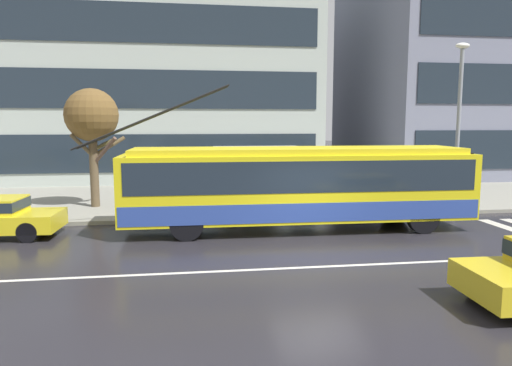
{
  "coord_description": "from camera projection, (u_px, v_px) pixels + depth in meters",
  "views": [
    {
      "loc": [
        -3.55,
        -12.16,
        3.6
      ],
      "look_at": [
        -1.27,
        3.7,
        1.52
      ],
      "focal_mm": 32.6,
      "sensor_mm": 36.0,
      "label": 1
    }
  ],
  "objects": [
    {
      "name": "trolleybus",
      "position": [
        299.0,
        184.0,
        15.66
      ],
      "size": [
        13.07,
        2.71,
        4.81
      ],
      "color": "yellow",
      "rests_on": "ground_plane"
    },
    {
      "name": "ground_plane",
      "position": [
        320.0,
        253.0,
        12.9
      ],
      "size": [
        160.0,
        160.0,
        0.0
      ],
      "primitive_type": "plane",
      "color": "#27252B"
    },
    {
      "name": "sidewalk_slab",
      "position": [
        265.0,
        197.0,
        22.31
      ],
      "size": [
        80.0,
        10.0,
        0.14
      ],
      "primitive_type": "cube",
      "color": "gray",
      "rests_on": "ground_plane"
    },
    {
      "name": "office_tower_corner_left",
      "position": [
        154.0,
        15.0,
        30.99
      ],
      "size": [
        20.37,
        13.25,
        21.48
      ],
      "color": "#ABB6AE",
      "rests_on": "ground_plane"
    },
    {
      "name": "office_tower_corner_right",
      "position": [
        501.0,
        38.0,
        33.21
      ],
      "size": [
        20.8,
        13.79,
        19.17
      ],
      "color": "slate",
      "rests_on": "ground_plane"
    },
    {
      "name": "bus_shelter",
      "position": [
        257.0,
        161.0,
        19.04
      ],
      "size": [
        3.51,
        1.79,
        2.49
      ],
      "color": "gray",
      "rests_on": "sidewalk_slab"
    },
    {
      "name": "pedestrian_approaching_curb",
      "position": [
        371.0,
        169.0,
        19.1
      ],
      "size": [
        1.27,
        1.27,
        1.95
      ],
      "color": "black",
      "rests_on": "sidewalk_slab"
    },
    {
      "name": "pedestrian_walking_past",
      "position": [
        183.0,
        169.0,
        19.53
      ],
      "size": [
        1.39,
        1.39,
        1.9
      ],
      "color": "navy",
      "rests_on": "sidewalk_slab"
    },
    {
      "name": "pedestrian_at_shelter",
      "position": [
        236.0,
        171.0,
        18.22
      ],
      "size": [
        1.4,
        1.4,
        1.98
      ],
      "color": "#474A49",
      "rests_on": "sidewalk_slab"
    },
    {
      "name": "lane_centre_line",
      "position": [
        333.0,
        266.0,
        11.72
      ],
      "size": [
        72.0,
        0.14,
        0.01
      ],
      "primitive_type": "cube",
      "color": "silver",
      "rests_on": "ground_plane"
    },
    {
      "name": "street_lamp",
      "position": [
        459.0,
        111.0,
        18.97
      ],
      "size": [
        0.6,
        0.32,
        6.65
      ],
      "color": "gray",
      "rests_on": "sidewalk_slab"
    },
    {
      "name": "street_tree_bare",
      "position": [
        92.0,
        117.0,
        18.86
      ],
      "size": [
        2.32,
        2.15,
        4.85
      ],
      "color": "brown",
      "rests_on": "sidewalk_slab"
    }
  ]
}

